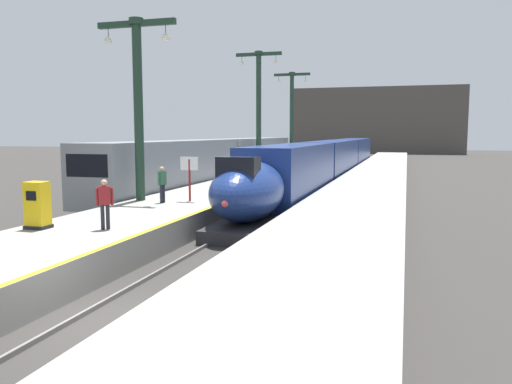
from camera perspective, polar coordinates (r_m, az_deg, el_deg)
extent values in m
plane|color=#33302D|center=(12.53, -16.01, -13.64)|extent=(260.00, 260.00, 0.00)
cube|color=gray|center=(36.37, -0.38, 0.65)|extent=(4.80, 110.00, 1.05)
cube|color=gray|center=(34.91, 12.46, 0.25)|extent=(4.80, 110.00, 1.05)
cube|color=yellow|center=(35.73, 3.13, 1.38)|extent=(0.20, 107.80, 0.01)
cube|color=slate|center=(38.29, 5.55, 0.22)|extent=(0.08, 110.00, 0.12)
cube|color=slate|center=(38.04, 7.77, 0.14)|extent=(0.08, 110.00, 0.12)
cube|color=slate|center=(40.59, -5.75, 0.57)|extent=(0.08, 110.00, 0.12)
cube|color=slate|center=(40.05, -3.76, 0.51)|extent=(0.08, 110.00, 0.12)
ellipsoid|color=navy|center=(21.71, -0.85, 0.11)|extent=(2.78, 5.98, 2.56)
cube|color=#28282D|center=(21.66, -1.08, -4.07)|extent=(2.46, 5.08, 0.55)
cube|color=black|center=(20.34, -1.99, 2.69)|extent=(1.59, 1.00, 0.90)
sphere|color=#F24C4C|center=(18.99, -3.46, -1.29)|extent=(0.28, 0.28, 0.28)
cube|color=navy|center=(30.16, 4.12, 2.37)|extent=(2.90, 14.00, 3.05)
cube|color=black|center=(30.46, 1.51, 3.46)|extent=(0.04, 11.90, 0.80)
cube|color=black|center=(29.86, 6.79, 3.35)|extent=(0.04, 11.90, 0.80)
cube|color=silver|center=(30.28, 4.10, -0.04)|extent=(2.92, 13.30, 0.24)
cube|color=black|center=(26.03, 1.98, -2.26)|extent=(2.03, 2.20, 0.56)
cube|color=black|center=(34.71, 5.67, -0.08)|extent=(2.03, 2.20, 0.56)
cube|color=navy|center=(46.49, 8.50, 3.78)|extent=(2.90, 18.00, 3.05)
cube|color=black|center=(46.68, 6.78, 4.49)|extent=(0.04, 15.84, 0.80)
cube|color=black|center=(46.29, 10.26, 4.42)|extent=(0.04, 15.84, 0.80)
cube|color=black|center=(40.58, 7.26, 0.86)|extent=(2.03, 2.20, 0.56)
cube|color=black|center=(52.66, 9.40, 2.13)|extent=(2.03, 2.20, 0.56)
cube|color=navy|center=(64.95, 10.79, 4.51)|extent=(2.90, 18.00, 3.05)
cube|color=black|center=(65.09, 9.55, 5.02)|extent=(0.04, 15.84, 0.80)
cube|color=black|center=(64.81, 12.06, 4.96)|extent=(0.04, 15.84, 0.80)
cube|color=black|center=(58.96, 10.16, 2.58)|extent=(2.03, 2.20, 0.56)
cube|color=black|center=(71.12, 11.25, 3.22)|extent=(2.03, 2.20, 0.56)
cube|color=gray|center=(33.28, -9.47, 2.82)|extent=(2.85, 18.00, 3.30)
cube|color=black|center=(25.50, -18.31, 2.81)|extent=(2.28, 0.08, 1.10)
cube|color=black|center=(33.89, -11.61, 3.68)|extent=(0.04, 15.30, 0.90)
cube|color=black|center=(32.67, -7.28, 3.66)|extent=(0.04, 15.30, 0.90)
cube|color=black|center=(28.43, -14.46, -1.76)|extent=(2.00, 2.00, 0.52)
cube|color=black|center=(38.69, -5.70, 0.58)|extent=(2.00, 2.00, 0.52)
cube|color=gray|center=(50.65, -0.23, 4.16)|extent=(2.85, 18.00, 3.30)
cylinder|color=#1E3828|center=(25.21, -12.97, 8.80)|extent=(0.44, 0.44, 8.56)
cylinder|color=#1E3828|center=(25.72, -13.22, 18.03)|extent=(0.68, 0.68, 0.30)
cube|color=#1E3828|center=(25.70, -13.21, 17.81)|extent=(4.00, 0.24, 0.28)
cylinder|color=#1E3828|center=(26.39, -16.15, 16.65)|extent=(0.03, 0.03, 0.60)
sphere|color=#EFEACC|center=(26.33, -16.12, 15.91)|extent=(0.36, 0.36, 0.36)
cylinder|color=#1E3828|center=(24.95, -10.05, 17.41)|extent=(0.03, 0.03, 0.60)
sphere|color=#EFEACC|center=(24.88, -10.03, 16.62)|extent=(0.36, 0.36, 0.36)
cylinder|color=#1E3828|center=(44.33, 0.30, 8.95)|extent=(0.44, 0.44, 10.14)
cylinder|color=#1E3828|center=(44.81, 0.30, 15.24)|extent=(0.68, 0.68, 0.30)
cube|color=#1E3828|center=(44.79, 0.30, 15.12)|extent=(4.00, 0.24, 0.28)
cylinder|color=#1E3828|center=(45.18, -1.59, 14.59)|extent=(0.03, 0.03, 0.60)
sphere|color=#EFEACC|center=(45.13, -1.59, 14.15)|extent=(0.36, 0.36, 0.36)
cylinder|color=#1E3828|center=(44.35, 2.22, 14.74)|extent=(0.03, 0.03, 0.60)
sphere|color=#EFEACC|center=(44.30, 2.22, 14.29)|extent=(0.36, 0.36, 0.36)
cylinder|color=#1E3828|center=(57.03, 4.00, 8.26)|extent=(0.44, 0.44, 9.86)
cylinder|color=#1E3828|center=(57.37, 4.04, 13.04)|extent=(0.68, 0.68, 0.30)
cube|color=#1E3828|center=(57.36, 4.04, 12.94)|extent=(4.00, 0.24, 0.28)
cylinder|color=#1E3828|center=(57.66, 2.54, 12.57)|extent=(0.03, 0.03, 0.60)
sphere|color=#EFEACC|center=(57.63, 2.54, 12.22)|extent=(0.36, 0.36, 0.36)
cylinder|color=#1E3828|center=(57.02, 5.54, 12.61)|extent=(0.03, 0.03, 0.60)
sphere|color=#EFEACC|center=(56.98, 5.54, 12.26)|extent=(0.36, 0.36, 0.36)
cylinder|color=#23232D|center=(30.08, -0.08, 1.23)|extent=(0.13, 0.13, 0.85)
cylinder|color=#23232D|center=(30.12, -0.40, 1.23)|extent=(0.13, 0.13, 0.85)
cube|color=#336647|center=(30.04, -0.24, 2.63)|extent=(0.39, 0.24, 0.62)
cylinder|color=#336647|center=(29.99, 0.21, 2.52)|extent=(0.09, 0.09, 0.58)
cylinder|color=#336647|center=(30.10, -0.69, 2.54)|extent=(0.09, 0.09, 0.58)
sphere|color=tan|center=(30.02, -0.24, 3.43)|extent=(0.22, 0.22, 0.22)
cylinder|color=#23232D|center=(17.93, -16.73, -2.69)|extent=(0.13, 0.13, 0.85)
cylinder|color=#23232D|center=(17.93, -16.18, -2.67)|extent=(0.13, 0.13, 0.85)
cube|color=maroon|center=(17.83, -16.53, -0.35)|extent=(0.44, 0.39, 0.62)
cylinder|color=maroon|center=(17.84, -17.30, -0.54)|extent=(0.09, 0.09, 0.58)
cylinder|color=maroon|center=(17.84, -15.76, -0.48)|extent=(0.09, 0.09, 0.58)
sphere|color=tan|center=(17.79, -16.58, 0.99)|extent=(0.22, 0.22, 0.22)
cylinder|color=#23232D|center=(24.29, -10.26, -0.15)|extent=(0.13, 0.13, 0.85)
cylinder|color=#23232D|center=(24.16, -10.52, -0.20)|extent=(0.13, 0.13, 0.85)
cube|color=#336647|center=(24.15, -10.43, 1.56)|extent=(0.30, 0.42, 0.62)
cylinder|color=#336647|center=(24.34, -10.06, 1.48)|extent=(0.09, 0.09, 0.58)
cylinder|color=#336647|center=(23.98, -10.80, 1.39)|extent=(0.09, 0.09, 0.58)
sphere|color=tan|center=(24.12, -10.45, 2.55)|extent=(0.22, 0.22, 0.22)
cube|color=brown|center=(30.37, -1.56, 1.04)|extent=(0.40, 0.22, 0.60)
cylinder|color=#262628|center=(30.36, -1.75, 1.94)|extent=(0.02, 0.02, 0.36)
cylinder|color=#262628|center=(30.30, -1.39, 1.94)|extent=(0.02, 0.02, 0.36)
cube|color=#262628|center=(30.31, -1.57, 2.30)|extent=(0.22, 0.03, 0.02)
cube|color=yellow|center=(18.84, -23.19, -1.36)|extent=(0.70, 0.56, 1.60)
cube|color=black|center=(18.58, -23.80, -0.40)|extent=(0.40, 0.02, 0.32)
cube|color=black|center=(18.95, -23.09, -3.58)|extent=(0.76, 0.62, 0.12)
cylinder|color=maroon|center=(24.46, -7.41, 1.30)|extent=(0.10, 0.10, 2.00)
cube|color=white|center=(24.40, -7.44, 3.17)|extent=(0.90, 0.06, 0.64)
cube|color=#4C4742|center=(112.09, 13.27, 7.78)|extent=(36.00, 2.00, 14.00)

